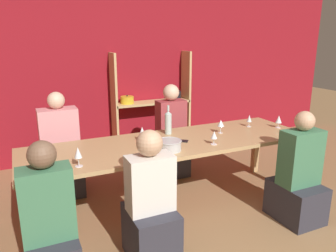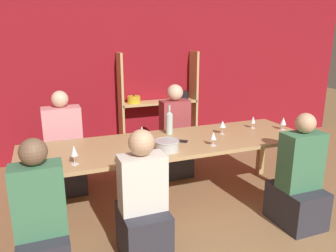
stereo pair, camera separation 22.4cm
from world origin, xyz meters
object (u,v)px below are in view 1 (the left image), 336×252
Objects in this scene: wine_bottle_green at (168,122)px; person_near_c at (151,213)px; cell_phone at (181,141)px; wine_glass_white_b at (214,135)px; wine_glass_red_a at (249,119)px; person_far_a at (61,158)px; wine_glass_empty_a at (221,123)px; wine_glass_white_c at (78,153)px; person_near_a at (298,182)px; person_far_b at (171,141)px; dining_table at (172,147)px; wine_glass_white_a at (279,120)px; shelf_unit at (154,114)px; person_near_b at (50,235)px; mixing_bowl at (169,145)px; wine_glass_empty_b at (142,131)px.

person_near_c reaches higher than wine_bottle_green.
wine_glass_white_b is at bearing -42.17° from cell_phone.
person_far_a is at bearing 162.00° from wine_glass_red_a.
wine_glass_empty_a is 1.98m from person_far_a.
person_near_c is at bearing 107.67° from person_far_a.
wine_glass_white_c is 0.15× the size of person_near_a.
wine_glass_red_a is 1.11m from person_far_b.
wine_glass_white_a reaches higher than dining_table.
wine_glass_empty_a is (0.13, -1.74, 0.25)m from shelf_unit.
cell_phone reaches higher than dining_table.
wine_bottle_green is 1.85m from person_near_b.
person_near_b is (-2.04, -0.80, -0.45)m from wine_glass_empty_a.
person_near_c is at bearing 178.26° from person_near_a.
person_far_b reaches higher than wine_bottle_green.
wine_glass_white_a is (0.92, -1.85, 0.23)m from shelf_unit.
shelf_unit is at bearing 73.34° from dining_table.
wine_glass_white_c is 0.15× the size of person_near_c.
person_near_a reaches higher than wine_bottle_green.
dining_table is 12.57× the size of mixing_bowl.
wine_glass_red_a is (1.07, -0.15, -0.04)m from wine_bottle_green.
wine_glass_white_b is (0.66, -0.42, -0.01)m from wine_glass_empty_b.
person_far_b reaches higher than wine_glass_white_b.
shelf_unit reaches higher than person_near_b.
wine_bottle_green is at bearing 35.21° from person_near_b.
cell_phone is at bearing 179.13° from wine_glass_white_a.
mixing_bowl is at bearing 63.84° from person_far_b.
wine_glass_white_b is 1.89m from person_far_a.
wine_bottle_green is (-0.45, -1.50, 0.27)m from shelf_unit.
person_far_a is 1.00× the size of person_far_b.
mixing_bowl is at bearing -108.53° from shelf_unit.
wine_glass_empty_a is 0.96m from wine_glass_empty_b.
wine_glass_white_b is 0.12× the size of person_far_a.
person_near_b reaches higher than dining_table.
person_far_a is (-0.03, 1.16, -0.44)m from wine_glass_white_c.
wine_glass_white_b is 0.99m from person_near_a.
person_far_b is at bearing 109.93° from wine_glass_empty_a.
dining_table is at bearing 65.23° from person_far_b.
dining_table is 0.94m from person_far_b.
dining_table is at bearing 157.49° from cell_phone.
person_far_b is at bearing 59.29° from person_near_c.
shelf_unit is 2.09m from wine_glass_white_b.
wine_glass_empty_a is 0.99× the size of cell_phone.
person_near_c is (-1.10, -2.55, -0.21)m from shelf_unit.
wine_glass_empty_b is at bearing -116.66° from shelf_unit.
person_far_a is 1.07× the size of person_near_b.
dining_table is at bearing 142.57° from person_near_a.
shelf_unit is 10.52× the size of wine_glass_white_a.
person_far_b is (1.44, 1.13, -0.42)m from wine_glass_white_c.
wine_glass_white_a is 0.36m from wine_glass_red_a.
wine_glass_white_b is (-0.17, -2.07, 0.23)m from shelf_unit.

